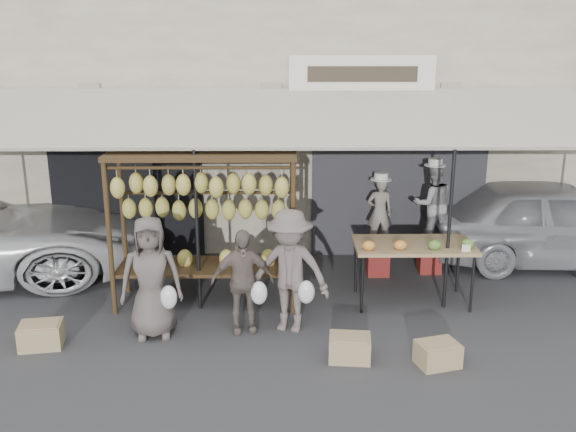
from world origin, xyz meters
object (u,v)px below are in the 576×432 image
vendor_right (433,204)px  produce_table (414,247)px  customer_right (290,271)px  sedan (555,222)px  customer_mid (242,281)px  crate_near_b (438,354)px  customer_left (151,277)px  crate_near_a (350,348)px  vendor_left (380,212)px  crate_far (41,335)px  banana_rack (203,199)px

vendor_right → produce_table: bearing=61.8°
customer_right → sedan: size_ratio=0.38×
customer_mid → produce_table: bearing=8.9°
produce_table → crate_near_b: 1.96m
vendor_right → customer_left: bearing=23.5°
customer_left → crate_near_b: (3.51, -0.83, -0.66)m
vendor_right → customer_left: (-4.10, -2.26, -0.36)m
produce_table → vendor_right: bearing=67.2°
customer_mid → sedan: bearing=15.3°
vendor_right → customer_mid: 3.66m
customer_right → sedan: (4.51, 2.49, -0.09)m
sedan → crate_near_a: bearing=133.7°
produce_table → vendor_left: (-0.33, 1.16, 0.19)m
customer_left → crate_far: (-1.36, -0.31, -0.65)m
produce_table → crate_near_a: (-1.08, -1.66, -0.72)m
crate_near_b → banana_rack: bearing=148.1°
customer_mid → customer_right: size_ratio=0.84×
banana_rack → produce_table: 3.07m
produce_table → customer_right: (-1.79, -0.84, -0.04)m
banana_rack → vendor_right: (3.52, 1.26, -0.41)m
vendor_left → crate_near_b: bearing=92.3°
vendor_left → sedan: vendor_left is taller
crate_near_b → vendor_right: bearing=79.3°
banana_rack → crate_near_b: bearing=-31.9°
produce_table → vendor_left: bearing=105.9°
vendor_right → crate_near_a: 3.50m
customer_mid → customer_right: customer_right is taller
crate_near_b → crate_far: crate_far is taller
banana_rack → sedan: size_ratio=0.60×
crate_near_b → customer_left: bearing=166.7°
vendor_left → vendor_right: vendor_right is taller
customer_right → crate_far: bearing=-155.0°
banana_rack → vendor_right: banana_rack is taller
vendor_right → crate_near_b: (-0.58, -3.09, -1.01)m
crate_near_b → sedan: sedan is taller
customer_left → crate_near_b: customer_left is taller
produce_table → vendor_left: vendor_left is taller
customer_right → crate_far: (-3.13, -0.46, -0.67)m
crate_far → customer_mid: bearing=9.9°
produce_table → crate_near_a: 2.11m
banana_rack → crate_near_b: 3.74m
customer_mid → sedan: size_ratio=0.32×
produce_table → crate_near_a: size_ratio=3.44×
vendor_left → crate_far: vendor_left is taller
banana_rack → crate_far: banana_rack is taller
customer_left → customer_mid: 1.16m
produce_table → customer_mid: customer_mid is taller
crate_near_a → sedan: bearing=41.1°
customer_right → crate_near_a: 1.29m
banana_rack → customer_right: bearing=-35.4°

